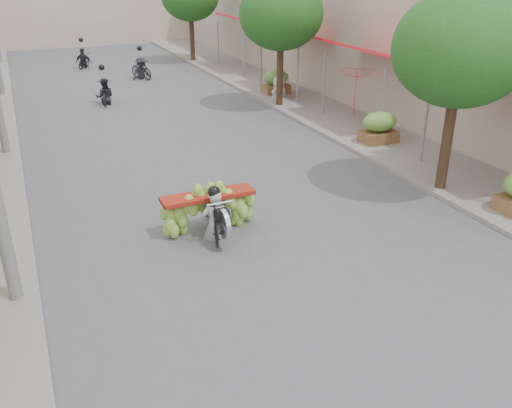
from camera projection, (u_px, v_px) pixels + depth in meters
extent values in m
plane|color=#545358|center=(353.00, 321.00, 9.56)|extent=(120.00, 120.00, 0.00)
cube|color=gray|center=(301.00, 97.00, 24.59)|extent=(4.00, 60.00, 0.12)
cube|color=#B0A292|center=(412.00, 27.00, 24.37)|extent=(8.00, 40.00, 6.00)
cube|color=red|center=(505.00, 85.00, 14.36)|extent=(1.77, 4.20, 0.53)
cylinder|color=slate|center=(425.00, 124.00, 16.25)|extent=(0.08, 0.08, 2.55)
cube|color=red|center=(373.00, 52.00, 19.35)|extent=(1.77, 4.20, 0.53)
cylinder|color=slate|center=(382.00, 108.00, 18.08)|extent=(0.08, 0.08, 2.55)
cylinder|color=slate|center=(324.00, 85.00, 21.25)|extent=(0.08, 0.08, 2.55)
cube|color=red|center=(295.00, 33.00, 24.34)|extent=(1.77, 4.20, 0.53)
cylinder|color=slate|center=(298.00, 75.00, 23.08)|extent=(0.08, 0.08, 2.55)
cylinder|color=slate|center=(261.00, 61.00, 26.24)|extent=(0.08, 0.08, 2.55)
cube|color=red|center=(244.00, 20.00, 29.34)|extent=(1.77, 4.20, 0.53)
cylinder|color=slate|center=(244.00, 54.00, 28.07)|extent=(0.08, 0.08, 2.55)
cylinder|color=slate|center=(218.00, 44.00, 31.23)|extent=(0.08, 0.08, 2.55)
cylinder|color=#3A2719|center=(448.00, 135.00, 14.21)|extent=(0.28, 0.28, 3.20)
ellipsoid|color=#1F591B|center=(461.00, 49.00, 13.29)|extent=(3.40, 3.40, 2.90)
cylinder|color=#3A2719|center=(280.00, 69.00, 22.53)|extent=(0.28, 0.28, 3.20)
ellipsoid|color=#1F591B|center=(281.00, 14.00, 21.61)|extent=(3.40, 3.40, 2.90)
cylinder|color=#3A2719|center=(192.00, 35.00, 32.51)|extent=(0.28, 0.28, 3.20)
cube|color=brown|center=(378.00, 135.00, 18.34)|extent=(1.20, 0.80, 0.50)
ellipsoid|color=#5E9939|center=(380.00, 118.00, 18.10)|extent=(1.20, 0.88, 0.66)
cube|color=brown|center=(276.00, 87.00, 25.00)|extent=(1.20, 0.80, 0.50)
ellipsoid|color=#5E9939|center=(276.00, 75.00, 24.75)|extent=(1.20, 0.88, 0.66)
imported|color=black|center=(214.00, 216.00, 12.25)|extent=(0.88, 1.79, 1.02)
cylinder|color=silver|center=(224.00, 224.00, 11.67)|extent=(0.10, 0.66, 0.66)
cube|color=black|center=(222.00, 214.00, 11.68)|extent=(0.28, 0.22, 0.22)
cylinder|color=silver|center=(220.00, 203.00, 11.67)|extent=(0.60, 0.05, 0.05)
cube|color=maroon|center=(208.00, 196.00, 12.39)|extent=(2.17, 0.55, 0.10)
imported|color=#B2B2BA|center=(213.00, 190.00, 11.94)|extent=(0.63, 0.47, 1.75)
sphere|color=black|center=(213.00, 154.00, 11.56)|extent=(0.28, 0.28, 0.28)
imported|color=red|center=(358.00, 65.00, 18.47)|extent=(2.21, 2.21, 1.77)
imported|color=silver|center=(279.00, 76.00, 23.87)|extent=(1.08, 0.83, 1.94)
imported|color=black|center=(105.00, 94.00, 23.48)|extent=(0.94, 1.73, 0.92)
imported|color=#232229|center=(103.00, 78.00, 23.20)|extent=(0.88, 0.64, 1.65)
sphere|color=black|center=(102.00, 67.00, 23.01)|extent=(0.26, 0.26, 0.26)
imported|color=black|center=(141.00, 69.00, 28.28)|extent=(1.11, 1.81, 1.03)
imported|color=#232229|center=(140.00, 57.00, 28.03)|extent=(1.18, 0.90, 1.65)
sphere|color=black|center=(139.00, 48.00, 27.84)|extent=(0.26, 0.26, 0.26)
imported|color=black|center=(84.00, 61.00, 31.14)|extent=(1.18, 1.55, 0.82)
imported|color=#232229|center=(82.00, 48.00, 30.85)|extent=(1.11, 0.94, 1.65)
sphere|color=black|center=(81.00, 40.00, 30.66)|extent=(0.26, 0.26, 0.26)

